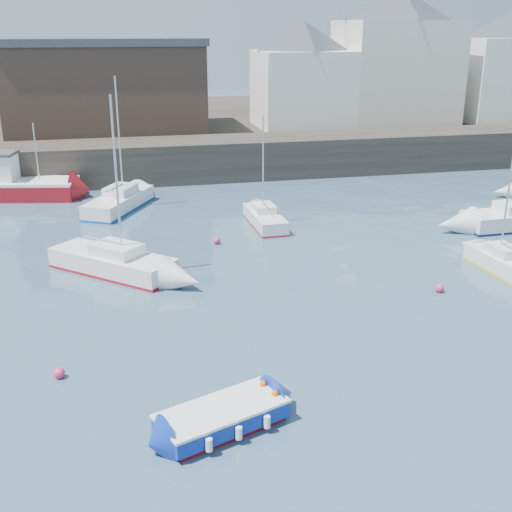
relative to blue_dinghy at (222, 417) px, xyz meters
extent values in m
plane|color=#2D4760|center=(3.44, -1.47, -0.41)|extent=(220.00, 220.00, 0.00)
cube|color=#28231E|center=(3.44, 33.53, 1.09)|extent=(90.00, 5.00, 3.00)
cube|color=#28231E|center=(3.44, 51.53, 0.99)|extent=(90.00, 32.00, 2.80)
cube|color=beige|center=(23.44, 40.53, 6.89)|extent=(10.00, 8.00, 9.00)
pyramid|color=#3A3D44|center=(23.44, 40.53, 12.79)|extent=(13.36, 13.36, 2.80)
cube|color=white|center=(34.44, 40.03, 6.14)|extent=(9.00, 7.00, 7.50)
pyramid|color=#3A3D44|center=(34.44, 40.03, 11.11)|extent=(11.88, 11.88, 2.45)
cube|color=white|center=(14.44, 40.03, 5.64)|extent=(8.00, 7.00, 6.50)
pyramid|color=#3A3D44|center=(14.44, 40.03, 10.11)|extent=(11.14, 11.14, 2.45)
cube|color=#3D2D26|center=(-2.56, 41.53, 5.89)|extent=(16.00, 10.00, 7.00)
cube|color=#3A3D44|center=(-2.56, 41.53, 9.69)|extent=(16.40, 10.40, 0.60)
cube|color=maroon|center=(0.00, 0.00, -0.32)|extent=(3.78, 2.60, 0.17)
cube|color=#0C2CA0|center=(0.00, 0.00, 0.00)|extent=(4.13, 2.89, 0.48)
cube|color=white|center=(0.00, 0.00, 0.28)|extent=(4.21, 2.95, 0.09)
cube|color=white|center=(0.00, 0.00, 0.08)|extent=(3.25, 2.16, 0.43)
cube|color=tan|center=(0.00, 0.00, 0.19)|extent=(0.66, 1.16, 0.07)
cylinder|color=white|center=(-1.24, 0.50, -0.03)|extent=(0.20, 0.20, 0.38)
cylinder|color=white|center=(-0.58, -1.20, -0.03)|extent=(0.20, 0.20, 0.38)
cylinder|color=white|center=(-0.33, 0.85, -0.03)|extent=(0.20, 0.20, 0.38)
cylinder|color=white|center=(0.33, -0.85, -0.03)|extent=(0.20, 0.20, 0.38)
cylinder|color=white|center=(0.58, 1.20, -0.03)|extent=(0.20, 0.20, 0.38)
cylinder|color=white|center=(1.24, -0.50, -0.03)|extent=(0.20, 0.20, 0.38)
cube|color=maroon|center=(-8.96, 30.03, 0.13)|extent=(8.23, 4.43, 1.07)
cube|color=white|center=(-8.96, 30.03, 0.76)|extent=(8.23, 4.43, 0.20)
cylinder|color=silver|center=(-7.53, 29.74, 2.81)|extent=(0.10, 0.10, 3.90)
cube|color=white|center=(-2.91, 13.85, 0.08)|extent=(6.17, 5.99, 0.98)
cube|color=maroon|center=(-2.91, 13.85, -0.35)|extent=(6.23, 6.05, 0.13)
cube|color=white|center=(-2.67, 13.63, 0.84)|extent=(2.73, 2.70, 0.54)
cylinder|color=silver|center=(-2.43, 13.41, 4.31)|extent=(0.11, 0.11, 7.49)
cube|color=white|center=(15.57, 9.57, 0.01)|extent=(1.78, 4.74, 0.84)
cube|color=#CFCA12|center=(15.57, 9.57, -0.35)|extent=(1.80, 4.79, 0.11)
cube|color=white|center=(15.56, 9.80, 0.66)|extent=(1.22, 1.70, 0.47)
cylinder|color=silver|center=(15.54, 10.03, 3.11)|extent=(0.09, 0.09, 5.36)
cube|color=white|center=(6.13, 19.82, -0.01)|extent=(1.67, 4.93, 0.80)
cube|color=maroon|center=(6.13, 19.82, -0.36)|extent=(1.68, 4.98, 0.11)
cube|color=white|center=(6.12, 20.06, 0.61)|extent=(1.21, 1.74, 0.45)
cylinder|color=silver|center=(6.12, 20.31, 3.21)|extent=(0.09, 0.09, 5.64)
cube|color=white|center=(-2.29, 25.38, 0.07)|extent=(4.86, 6.67, 0.97)
cube|color=#0F49A5|center=(-2.29, 25.38, -0.35)|extent=(4.91, 6.74, 0.13)
cube|color=white|center=(-2.13, 25.66, 0.83)|extent=(2.43, 2.72, 0.54)
cylinder|color=silver|center=(-1.98, 25.95, 4.27)|extent=(0.11, 0.11, 7.43)
sphere|color=#EF2D58|center=(-4.88, 4.13, -0.41)|extent=(0.39, 0.39, 0.39)
sphere|color=#EF2D58|center=(11.35, 8.08, -0.41)|extent=(0.40, 0.40, 0.40)
sphere|color=#EF2D58|center=(2.74, 17.05, -0.41)|extent=(0.40, 0.40, 0.40)
camera|label=1|loc=(-2.65, -15.99, 10.83)|focal=45.00mm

